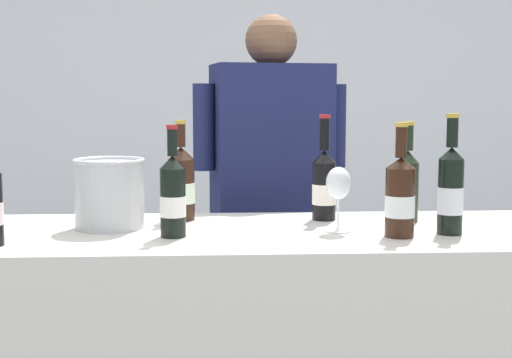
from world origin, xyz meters
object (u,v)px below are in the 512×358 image
at_px(wine_bottle_1, 407,182).
at_px(wine_bottle_4, 324,184).
at_px(person_server, 271,243).
at_px(wine_bottle_7, 451,190).
at_px(ice_bucket, 109,193).
at_px(wine_bottle_3, 400,196).
at_px(wine_bottle_6, 181,184).
at_px(wine_glass, 338,186).
at_px(wine_bottle_9, 173,196).

height_order(wine_bottle_1, wine_bottle_4, wine_bottle_4).
bearing_deg(wine_bottle_4, person_server, 105.02).
height_order(wine_bottle_7, ice_bucket, wine_bottle_7).
xyz_separation_m(wine_bottle_3, person_server, (-0.30, 0.78, -0.29)).
bearing_deg(person_server, wine_bottle_6, -123.98).
xyz_separation_m(wine_bottle_1, wine_bottle_4, (-0.25, 0.05, -0.01)).
bearing_deg(wine_glass, wine_bottle_3, -27.80).
bearing_deg(wine_bottle_7, wine_bottle_4, 141.40).
bearing_deg(wine_bottle_3, ice_bucket, 167.84).
distance_m(wine_bottle_4, wine_bottle_6, 0.45).
height_order(wine_bottle_4, person_server, person_server).
distance_m(wine_bottle_6, person_server, 0.64).
xyz_separation_m(wine_bottle_3, ice_bucket, (-0.82, 0.18, -0.01)).
relative_size(wine_bottle_1, wine_bottle_3, 0.98).
bearing_deg(wine_bottle_6, ice_bucket, -147.29).
distance_m(wine_glass, ice_bucket, 0.67).
relative_size(wine_bottle_4, wine_bottle_9, 1.07).
xyz_separation_m(wine_bottle_4, wine_bottle_6, (-0.45, 0.02, -0.00)).
xyz_separation_m(wine_bottle_4, wine_bottle_7, (0.32, -0.25, 0.01)).
bearing_deg(ice_bucket, wine_bottle_1, 4.07).
height_order(wine_bottle_9, ice_bucket, wine_bottle_9).
distance_m(wine_bottle_6, wine_bottle_9, 0.27).
relative_size(wine_bottle_1, wine_bottle_4, 0.94).
relative_size(wine_bottle_6, wine_glass, 1.68).
distance_m(wine_bottle_1, wine_bottle_3, 0.26).
bearing_deg(wine_bottle_1, ice_bucket, -175.93).
bearing_deg(wine_bottle_7, wine_bottle_1, 107.97).
relative_size(wine_bottle_3, wine_glass, 1.69).
bearing_deg(wine_glass, wine_bottle_6, 153.93).
relative_size(wine_glass, person_server, 0.11).
distance_m(wine_bottle_1, person_server, 0.72).
bearing_deg(wine_bottle_3, wine_bottle_7, 11.99).
xyz_separation_m(wine_bottle_9, wine_glass, (0.47, 0.05, 0.02)).
xyz_separation_m(wine_bottle_1, wine_glass, (-0.24, -0.16, 0.01)).
relative_size(wine_bottle_1, wine_bottle_6, 0.99).
bearing_deg(wine_bottle_6, wine_bottle_4, -2.59).
bearing_deg(wine_bottle_1, person_server, 125.53).
bearing_deg(wine_glass, wine_bottle_7, -9.32).
xyz_separation_m(wine_bottle_1, wine_bottle_7, (0.07, -0.21, 0.00)).
bearing_deg(person_server, wine_bottle_3, -68.96).
height_order(wine_glass, person_server, person_server).
bearing_deg(wine_bottle_1, wine_glass, -146.82).
bearing_deg(wine_bottle_7, person_server, 121.17).
bearing_deg(wine_bottle_9, wine_bottle_7, -0.05).
distance_m(wine_bottle_3, wine_bottle_7, 0.16).
relative_size(wine_bottle_4, wine_bottle_6, 1.06).
bearing_deg(ice_bucket, wine_bottle_7, -8.45).
relative_size(wine_bottle_1, person_server, 0.18).
height_order(wine_bottle_3, ice_bucket, wine_bottle_3).
xyz_separation_m(wine_bottle_4, wine_glass, (0.01, -0.20, 0.02)).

